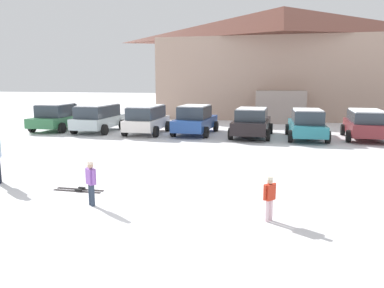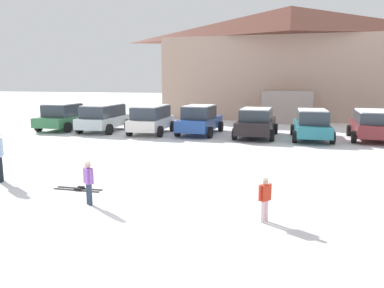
# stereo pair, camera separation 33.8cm
# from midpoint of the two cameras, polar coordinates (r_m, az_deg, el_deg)

# --- Properties ---
(ground) EXTENTS (160.00, 160.00, 0.00)m
(ground) POSITION_cam_midpoint_polar(r_m,az_deg,el_deg) (7.99, -21.29, -14.70)
(ground) COLOR white
(ski_lodge) EXTENTS (20.76, 10.13, 9.25)m
(ski_lodge) POSITION_cam_midpoint_polar(r_m,az_deg,el_deg) (33.52, 13.21, 12.08)
(ski_lodge) COLOR tan
(ski_lodge) RESTS_ON ground
(parked_green_coupe) EXTENTS (2.27, 4.32, 1.70)m
(parked_green_coupe) POSITION_cam_midpoint_polar(r_m,az_deg,el_deg) (25.58, -20.15, 3.90)
(parked_green_coupe) COLOR #337347
(parked_green_coupe) RESTS_ON ground
(parked_silver_wagon) EXTENTS (2.22, 4.17, 1.69)m
(parked_silver_wagon) POSITION_cam_midpoint_polar(r_m,az_deg,el_deg) (23.97, -14.47, 3.97)
(parked_silver_wagon) COLOR silver
(parked_silver_wagon) RESTS_ON ground
(parked_white_suv) EXTENTS (2.10, 4.03, 1.69)m
(parked_white_suv) POSITION_cam_midpoint_polar(r_m,az_deg,el_deg) (22.54, -7.33, 3.84)
(parked_white_suv) COLOR white
(parked_white_suv) RESTS_ON ground
(parked_blue_hatchback) EXTENTS (2.32, 4.50, 1.73)m
(parked_blue_hatchback) POSITION_cam_midpoint_polar(r_m,az_deg,el_deg) (22.21, 0.07, 3.72)
(parked_blue_hatchback) COLOR #244995
(parked_blue_hatchback) RESTS_ON ground
(parked_black_sedan) EXTENTS (2.36, 4.50, 1.64)m
(parked_black_sedan) POSITION_cam_midpoint_polar(r_m,az_deg,el_deg) (21.40, 8.65, 3.30)
(parked_black_sedan) COLOR black
(parked_black_sedan) RESTS_ON ground
(parked_teal_hatchback) EXTENTS (2.14, 4.54, 1.64)m
(parked_teal_hatchback) POSITION_cam_midpoint_polar(r_m,az_deg,el_deg) (21.27, 16.64, 2.94)
(parked_teal_hatchback) COLOR teal
(parked_teal_hatchback) RESTS_ON ground
(parked_maroon_van) EXTENTS (2.39, 4.32, 1.60)m
(parked_maroon_van) POSITION_cam_midpoint_polar(r_m,az_deg,el_deg) (22.27, 24.58, 2.87)
(parked_maroon_van) COLOR maroon
(parked_maroon_van) RESTS_ON ground
(skier_child_in_red_jacket) EXTENTS (0.28, 0.31, 1.05)m
(skier_child_in_red_jacket) POSITION_cam_midpoint_polar(r_m,az_deg,el_deg) (8.75, 10.63, -7.86)
(skier_child_in_red_jacket) COLOR beige
(skier_child_in_red_jacket) RESTS_ON ground
(skier_child_in_purple_jacket) EXTENTS (0.35, 0.31, 1.16)m
(skier_child_in_purple_jacket) POSITION_cam_midpoint_polar(r_m,az_deg,el_deg) (10.01, -16.09, -5.42)
(skier_child_in_purple_jacket) COLOR #2A3648
(skier_child_in_purple_jacket) RESTS_ON ground
(pair_of_skis) EXTENTS (1.47, 0.30, 0.08)m
(pair_of_skis) POSITION_cam_midpoint_polar(r_m,az_deg,el_deg) (11.60, -17.65, -6.68)
(pair_of_skis) COLOR #2C2527
(pair_of_skis) RESTS_ON ground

